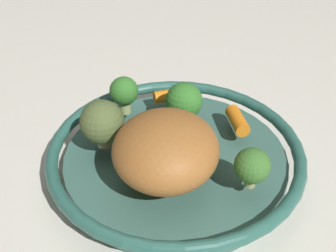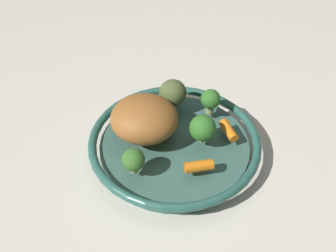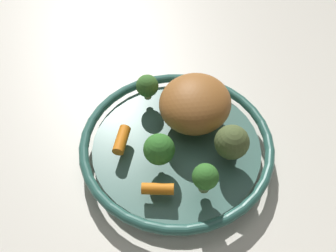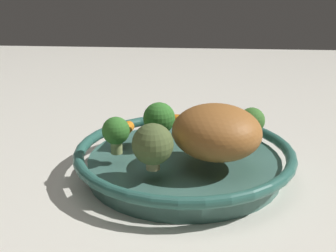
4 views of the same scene
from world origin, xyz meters
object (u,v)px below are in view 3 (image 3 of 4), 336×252
object	(u,v)px
baby_carrot_left	(158,189)
broccoli_floret_large	(232,142)
baby_carrot_back	(122,142)
broccoli_floret_mid	(147,86)
serving_bowl	(176,147)
broccoli_floret_small	(205,177)
broccoli_floret_edge	(159,149)
roast_chicken_piece	(195,103)

from	to	relation	value
baby_carrot_left	broccoli_floret_large	xyz separation A→B (m)	(-0.13, -0.06, 0.03)
baby_carrot_back	broccoli_floret_mid	distance (m)	0.13
serving_bowl	broccoli_floret_small	bearing A→B (deg)	108.59
broccoli_floret_edge	baby_carrot_left	bearing A→B (deg)	83.69
roast_chicken_piece	baby_carrot_left	distance (m)	0.17
baby_carrot_left	broccoli_floret_mid	size ratio (longest dim) A/B	0.98
baby_carrot_back	broccoli_floret_large	world-z (taller)	broccoli_floret_large
broccoli_floret_small	broccoli_floret_edge	bearing A→B (deg)	-40.85
baby_carrot_back	baby_carrot_left	world-z (taller)	baby_carrot_back
baby_carrot_back	broccoli_floret_mid	bearing A→B (deg)	-114.36
roast_chicken_piece	baby_carrot_back	distance (m)	0.15
broccoli_floret_mid	serving_bowl	bearing A→B (deg)	113.10
baby_carrot_back	broccoli_floret_edge	xyz separation A→B (m)	(-0.06, 0.04, 0.02)
baby_carrot_left	broccoli_floret_edge	size ratio (longest dim) A/B	0.84
broccoli_floret_small	serving_bowl	bearing A→B (deg)	-71.41
roast_chicken_piece	broccoli_floret_mid	world-z (taller)	roast_chicken_piece
serving_bowl	broccoli_floret_mid	bearing A→B (deg)	-66.90
roast_chicken_piece	baby_carrot_back	bearing A→B (deg)	21.59
serving_bowl	broccoli_floret_large	distance (m)	0.11
baby_carrot_left	broccoli_floret_small	distance (m)	0.08
serving_bowl	baby_carrot_left	world-z (taller)	baby_carrot_left
broccoli_floret_large	broccoli_floret_mid	bearing A→B (deg)	-48.10
serving_bowl	roast_chicken_piece	world-z (taller)	roast_chicken_piece
baby_carrot_back	roast_chicken_piece	bearing A→B (deg)	-158.41
broccoli_floret_mid	broccoli_floret_small	xyz separation A→B (m)	(-0.08, 0.21, 0.00)
baby_carrot_left	broccoli_floret_small	world-z (taller)	broccoli_floret_small
roast_chicken_piece	broccoli_floret_small	distance (m)	0.15
broccoli_floret_large	broccoli_floret_small	xyz separation A→B (m)	(0.05, 0.06, -0.00)
roast_chicken_piece	broccoli_floret_large	xyz separation A→B (m)	(-0.05, 0.09, -0.00)
broccoli_floret_mid	broccoli_floret_edge	distance (m)	0.15
serving_bowl	broccoli_floret_edge	xyz separation A→B (m)	(0.03, 0.04, 0.06)
broccoli_floret_mid	broccoli_floret_large	distance (m)	0.20
broccoli_floret_large	broccoli_floret_edge	world-z (taller)	broccoli_floret_large
roast_chicken_piece	broccoli_floret_small	bearing A→B (deg)	88.93
roast_chicken_piece	broccoli_floret_small	world-z (taller)	roast_chicken_piece
broccoli_floret_edge	broccoli_floret_small	bearing A→B (deg)	139.15
roast_chicken_piece	baby_carrot_back	world-z (taller)	roast_chicken_piece
broccoli_floret_mid	broccoli_floret_large	bearing A→B (deg)	131.90
baby_carrot_back	broccoli_floret_small	distance (m)	0.17
serving_bowl	roast_chicken_piece	bearing A→B (deg)	-127.33
roast_chicken_piece	baby_carrot_back	xyz separation A→B (m)	(0.13, 0.05, -0.03)
broccoli_floret_small	baby_carrot_back	bearing A→B (deg)	-36.60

